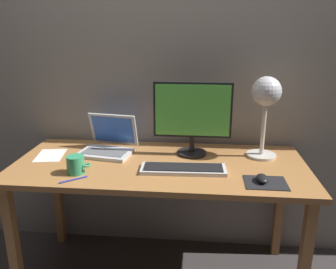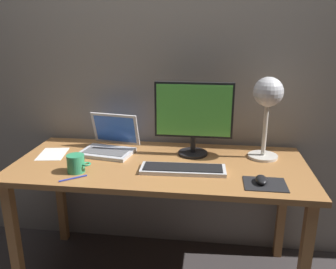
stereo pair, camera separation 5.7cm
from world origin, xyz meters
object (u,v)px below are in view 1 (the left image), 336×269
Objects in this scene: desk_lamp at (266,98)px; coffee_mug at (76,165)px; laptop at (109,142)px; pen at (73,180)px; mouse at (262,178)px; monitor at (192,114)px; keyboard_main at (183,169)px.

desk_lamp reaches higher than coffee_mug.
laptop is 2.39× the size of pen.
mouse is (0.84, -0.35, -0.04)m from laptop.
mouse is at bearing -45.20° from monitor.
keyboard_main is 4.64× the size of mouse.
keyboard_main is at bearing 8.33° from coffee_mug.
laptop reaches higher than mouse.
laptop reaches higher than pen.
keyboard_main is 1.33× the size of laptop.
mouse is at bearing -22.73° from laptop.
monitor reaches higher than mouse.
laptop is (-0.46, 0.25, 0.05)m from keyboard_main.
coffee_mug is at bearing -150.02° from monitor.
pen is (-0.07, -0.42, -0.06)m from laptop.
pen is at bearing -80.05° from coffee_mug.
keyboard_main is 0.55m from pen.
coffee_mug is 0.89× the size of pen.
monitor reaches higher than pen.
mouse is at bearing 4.29° from pen.
laptop is 3.48× the size of mouse.
monitor is 4.62× the size of mouse.
desk_lamp is 0.48m from mouse.
mouse is at bearing -14.27° from keyboard_main.
coffee_mug is at bearing -171.67° from keyboard_main.
pen is (-0.91, -0.07, -0.02)m from mouse.
laptop is 0.93m from desk_lamp.
desk_lamp is at bearing 23.73° from pen.
coffee_mug reaches higher than mouse.
monitor is at bearing -0.06° from laptop.
laptop is 2.68× the size of coffee_mug.
coffee_mug is (-0.54, -0.08, 0.03)m from keyboard_main.
keyboard_main reaches higher than pen.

